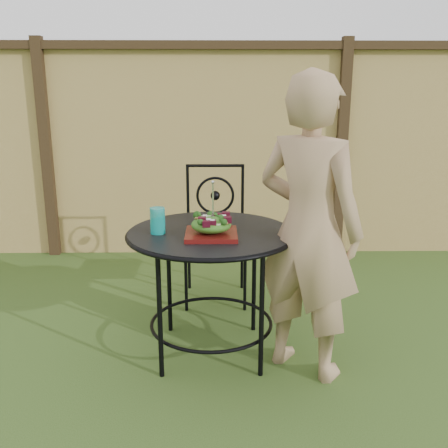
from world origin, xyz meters
name	(u,v)px	position (x,y,z in m)	size (l,w,h in m)	color
ground	(180,385)	(0.00, 0.00, 0.00)	(60.00, 60.00, 0.00)	#2A4115
fence	(195,150)	(0.00, 2.19, 0.95)	(8.00, 0.12, 1.90)	#DEC06D
patio_table	(211,255)	(0.16, 0.35, 0.59)	(0.92, 0.92, 0.72)	black
patio_chair	(215,230)	(0.18, 1.16, 0.50)	(0.46, 0.46, 0.95)	black
diner	(309,229)	(0.66, 0.17, 0.78)	(0.57, 0.37, 1.57)	tan
salad_plate	(211,234)	(0.16, 0.24, 0.74)	(0.27, 0.27, 0.02)	#460A0B
salad	(211,225)	(0.16, 0.24, 0.79)	(0.21, 0.21, 0.08)	#235614
fork	(213,200)	(0.17, 0.24, 0.92)	(0.01, 0.01, 0.18)	silver
drinking_glass	(158,221)	(-0.12, 0.31, 0.79)	(0.08, 0.08, 0.14)	#0EA39D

